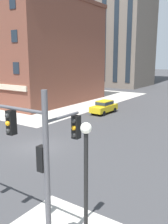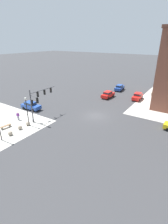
{
  "view_description": "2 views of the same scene",
  "coord_description": "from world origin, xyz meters",
  "px_view_note": "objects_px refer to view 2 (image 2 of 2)",
  "views": [
    {
      "loc": [
        14.1,
        -13.91,
        7.07
      ],
      "look_at": [
        1.66,
        4.4,
        2.34
      ],
      "focal_mm": 39.9,
      "sensor_mm": 36.0,
      "label": 1
    },
    {
      "loc": [
        26.71,
        14.81,
        13.83
      ],
      "look_at": [
        6.44,
        1.42,
        3.46
      ],
      "focal_mm": 27.15,
      "sensor_mm": 36.0,
      "label": 2
    }
  ],
  "objects_px": {
    "car_cross_eastbound": "(138,96)",
    "car_cross_westbound": "(108,94)",
    "bollard_sphere_curb_a": "(28,123)",
    "bollard_sphere_curb_b": "(20,127)",
    "car_main_northbound_far": "(120,87)",
    "pedestrian_with_bag": "(18,116)",
    "bollard_sphere_curb_c": "(10,133)",
    "car_main_northbound_near": "(31,105)",
    "traffic_signal_main": "(38,100)",
    "bench_near_signal": "(6,126)",
    "street_lamp_corner_near": "(27,108)"
  },
  "relations": [
    {
      "from": "traffic_signal_main",
      "to": "street_lamp_corner_near",
      "type": "bearing_deg",
      "value": 4.61
    },
    {
      "from": "bench_near_signal",
      "to": "car_main_northbound_near",
      "type": "height_order",
      "value": "car_main_northbound_near"
    },
    {
      "from": "traffic_signal_main",
      "to": "car_cross_westbound",
      "type": "distance_m",
      "value": 19.82
    },
    {
      "from": "car_main_northbound_far",
      "to": "car_cross_westbound",
      "type": "height_order",
      "value": "same"
    },
    {
      "from": "bollard_sphere_curb_c",
      "to": "bench_near_signal",
      "type": "bearing_deg",
      "value": -110.88
    },
    {
      "from": "traffic_signal_main",
      "to": "pedestrian_with_bag",
      "type": "height_order",
      "value": "traffic_signal_main"
    },
    {
      "from": "bollard_sphere_curb_b",
      "to": "bench_near_signal",
      "type": "relative_size",
      "value": 0.38
    },
    {
      "from": "car_main_northbound_near",
      "to": "car_main_northbound_far",
      "type": "relative_size",
      "value": 1.0
    },
    {
      "from": "bollard_sphere_curb_b",
      "to": "bollard_sphere_curb_a",
      "type": "bearing_deg",
      "value": -178.11
    },
    {
      "from": "bollard_sphere_curb_b",
      "to": "car_cross_westbound",
      "type": "xyz_separation_m",
      "value": [
        -23.46,
        4.75,
        0.57
      ]
    },
    {
      "from": "bollard_sphere_curb_a",
      "to": "street_lamp_corner_near",
      "type": "xyz_separation_m",
      "value": [
        -0.06,
        0.22,
        2.91
      ]
    },
    {
      "from": "street_lamp_corner_near",
      "to": "car_main_northbound_near",
      "type": "distance_m",
      "value": 8.04
    },
    {
      "from": "traffic_signal_main",
      "to": "car_cross_westbound",
      "type": "relative_size",
      "value": 1.38
    },
    {
      "from": "pedestrian_with_bag",
      "to": "street_lamp_corner_near",
      "type": "relative_size",
      "value": 0.31
    },
    {
      "from": "car_cross_eastbound",
      "to": "street_lamp_corner_near",
      "type": "bearing_deg",
      "value": -25.09
    },
    {
      "from": "bollard_sphere_curb_a",
      "to": "car_main_northbound_far",
      "type": "bearing_deg",
      "value": 171.17
    },
    {
      "from": "traffic_signal_main",
      "to": "bollard_sphere_curb_a",
      "type": "relative_size",
      "value": 8.86
    },
    {
      "from": "traffic_signal_main",
      "to": "bollard_sphere_curb_b",
      "type": "xyz_separation_m",
      "value": [
        4.48,
        0.06,
        -3.6
      ]
    },
    {
      "from": "car_main_northbound_near",
      "to": "car_cross_eastbound",
      "type": "height_order",
      "value": "same"
    },
    {
      "from": "traffic_signal_main",
      "to": "bollard_sphere_curb_c",
      "type": "relative_size",
      "value": 8.86
    },
    {
      "from": "car_cross_eastbound",
      "to": "bench_near_signal",
      "type": "bearing_deg",
      "value": -27.2
    },
    {
      "from": "bollard_sphere_curb_a",
      "to": "bench_near_signal",
      "type": "bearing_deg",
      "value": -40.48
    },
    {
      "from": "bollard_sphere_curb_a",
      "to": "traffic_signal_main",
      "type": "bearing_deg",
      "value": 179.99
    },
    {
      "from": "car_main_northbound_far",
      "to": "car_main_northbound_near",
      "type": "bearing_deg",
      "value": -22.22
    },
    {
      "from": "pedestrian_with_bag",
      "to": "car_cross_eastbound",
      "type": "height_order",
      "value": "car_cross_eastbound"
    },
    {
      "from": "bollard_sphere_curb_b",
      "to": "car_main_northbound_far",
      "type": "bearing_deg",
      "value": 171.74
    },
    {
      "from": "bollard_sphere_curb_b",
      "to": "pedestrian_with_bag",
      "type": "distance_m",
      "value": 3.96
    },
    {
      "from": "bollard_sphere_curb_a",
      "to": "bench_near_signal",
      "type": "relative_size",
      "value": 0.38
    },
    {
      "from": "street_lamp_corner_near",
      "to": "car_cross_westbound",
      "type": "relative_size",
      "value": 1.15
    },
    {
      "from": "bollard_sphere_curb_a",
      "to": "bollard_sphere_curb_b",
      "type": "height_order",
      "value": "same"
    },
    {
      "from": "bench_near_signal",
      "to": "car_main_northbound_near",
      "type": "xyz_separation_m",
      "value": [
        -8.06,
        -3.05,
        0.59
      ]
    },
    {
      "from": "pedestrian_with_bag",
      "to": "bollard_sphere_curb_c",
      "type": "bearing_deg",
      "value": 40.49
    },
    {
      "from": "pedestrian_with_bag",
      "to": "car_cross_eastbound",
      "type": "xyz_separation_m",
      "value": [
        -24.05,
        14.87,
        0.02
      ]
    },
    {
      "from": "bollard_sphere_curb_c",
      "to": "car_cross_eastbound",
      "type": "xyz_separation_m",
      "value": [
        -28.28,
        11.26,
        0.57
      ]
    },
    {
      "from": "street_lamp_corner_near",
      "to": "traffic_signal_main",
      "type": "bearing_deg",
      "value": -175.39
    },
    {
      "from": "car_cross_westbound",
      "to": "bollard_sphere_curb_a",
      "type": "bearing_deg",
      "value": -12.47
    },
    {
      "from": "bollard_sphere_curb_a",
      "to": "bollard_sphere_curb_b",
      "type": "distance_m",
      "value": 1.72
    },
    {
      "from": "bollard_sphere_curb_a",
      "to": "car_main_northbound_far",
      "type": "relative_size",
      "value": 0.15
    },
    {
      "from": "bollard_sphere_curb_c",
      "to": "bench_near_signal",
      "type": "distance_m",
      "value": 2.93
    },
    {
      "from": "traffic_signal_main",
      "to": "bollard_sphere_curb_c",
      "type": "distance_m",
      "value": 7.48
    },
    {
      "from": "bollard_sphere_curb_b",
      "to": "bollard_sphere_curb_c",
      "type": "xyz_separation_m",
      "value": [
        2.06,
        0.35,
        0.0
      ]
    },
    {
      "from": "car_cross_eastbound",
      "to": "car_cross_westbound",
      "type": "bearing_deg",
      "value": -68.09
    },
    {
      "from": "car_cross_westbound",
      "to": "bollard_sphere_curb_c",
      "type": "bearing_deg",
      "value": -9.8
    },
    {
      "from": "traffic_signal_main",
      "to": "bollard_sphere_curb_a",
      "type": "bearing_deg",
      "value": -0.01
    },
    {
      "from": "bollard_sphere_curb_b",
      "to": "car_main_northbound_near",
      "type": "height_order",
      "value": "car_main_northbound_near"
    },
    {
      "from": "pedestrian_with_bag",
      "to": "car_main_northbound_near",
      "type": "bearing_deg",
      "value": -155.89
    },
    {
      "from": "pedestrian_with_bag",
      "to": "car_main_northbound_far",
      "type": "xyz_separation_m",
      "value": [
        -29.42,
        7.85,
        0.02
      ]
    },
    {
      "from": "car_main_northbound_near",
      "to": "street_lamp_corner_near",
      "type": "bearing_deg",
      "value": 46.82
    },
    {
      "from": "car_main_northbound_near",
      "to": "car_main_northbound_far",
      "type": "height_order",
      "value": "same"
    },
    {
      "from": "car_main_northbound_far",
      "to": "car_cross_eastbound",
      "type": "height_order",
      "value": "same"
    }
  ]
}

